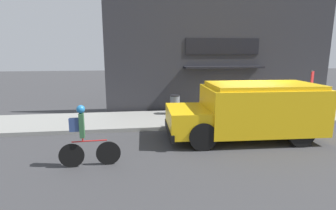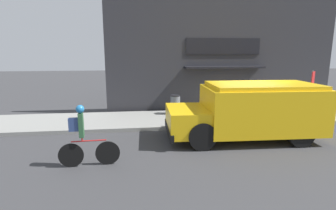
% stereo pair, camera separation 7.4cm
% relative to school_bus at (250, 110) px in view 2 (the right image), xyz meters
% --- Properties ---
extents(ground_plane, '(70.00, 70.00, 0.00)m').
position_rel_school_bus_xyz_m(ground_plane, '(0.52, 1.35, -1.08)').
color(ground_plane, '#38383A').
extents(sidewalk, '(28.00, 3.00, 0.16)m').
position_rel_school_bus_xyz_m(sidewalk, '(0.52, 2.85, -1.00)').
color(sidewalk, gray).
rests_on(sidewalk, ground_plane).
extents(storefront, '(12.13, 0.85, 5.95)m').
position_rel_school_bus_xyz_m(storefront, '(0.52, 4.65, 1.89)').
color(storefront, '#2D2D33').
rests_on(storefront, ground_plane).
extents(school_bus, '(5.50, 2.84, 2.03)m').
position_rel_school_bus_xyz_m(school_bus, '(0.00, 0.00, 0.00)').
color(school_bus, yellow).
rests_on(school_bus, ground_plane).
extents(cyclist, '(1.67, 0.22, 1.75)m').
position_rel_school_bus_xyz_m(cyclist, '(-5.53, -1.67, -0.23)').
color(cyclist, black).
rests_on(cyclist, ground_plane).
extents(stop_sign_post, '(0.45, 0.45, 2.16)m').
position_rel_school_bus_xyz_m(stop_sign_post, '(3.83, 2.08, 0.52)').
color(stop_sign_post, slate).
rests_on(stop_sign_post, sidewalk).
extents(trash_bin, '(0.47, 0.47, 0.92)m').
position_rel_school_bus_xyz_m(trash_bin, '(-2.19, 3.52, -0.46)').
color(trash_bin, slate).
rests_on(trash_bin, sidewalk).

